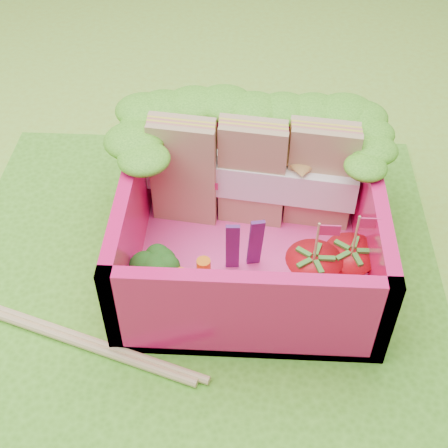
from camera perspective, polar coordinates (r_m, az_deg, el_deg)
ground at (r=3.32m, az=-2.54°, el=-6.06°), size 14.00×14.00×0.00m
placemat at (r=3.31m, az=-2.55°, el=-5.89°), size 2.60×2.60×0.03m
bento_floor at (r=3.42m, az=2.27°, el=-2.77°), size 1.30×1.30×0.05m
bento_box at (r=3.24m, az=2.39°, el=0.23°), size 1.30×1.30×0.55m
lettuce_ruffle at (r=3.38m, az=2.72°, el=9.70°), size 1.43×0.77×0.11m
sandwich_stack at (r=3.39m, az=2.62°, el=4.61°), size 1.16×0.31×0.63m
broccoli at (r=3.08m, az=-5.94°, el=-4.32°), size 0.34×0.34×0.25m
carrot_sticks at (r=3.09m, az=-2.86°, el=-5.38°), size 0.18×0.13×0.25m
purple_wedges at (r=3.17m, az=1.85°, el=-1.92°), size 0.19×0.06×0.38m
strawberry_left at (r=3.11m, az=7.99°, el=-4.86°), size 0.28×0.28×0.52m
strawberry_right at (r=3.18m, az=11.32°, el=-4.12°), size 0.27×0.27×0.51m
snap_peas at (r=3.32m, az=10.90°, el=-4.32°), size 0.33×0.35×0.05m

